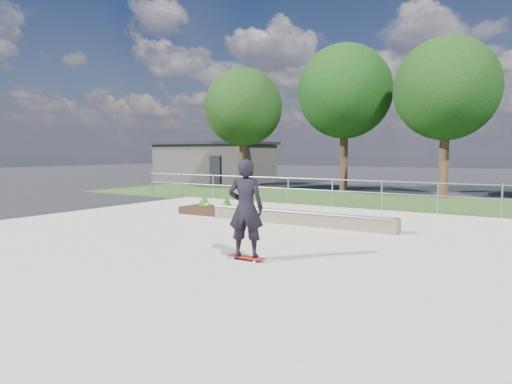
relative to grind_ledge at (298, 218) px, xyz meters
The scene contains 11 objects.
ground 2.86m from the grind_ledge, 109.47° to the right, with size 120.00×120.00×0.00m, color black.
grass_verge 8.37m from the grind_ledge, 96.52° to the left, with size 30.00×8.00×0.02m, color #28441B.
concrete_slab 2.86m from the grind_ledge, 109.47° to the right, with size 15.00×15.00×0.06m, color #AAA597.
fence 4.93m from the grind_ledge, 101.16° to the left, with size 20.06×0.06×1.20m.
building 21.43m from the grind_ledge, 134.31° to the left, with size 8.40×5.40×3.00m.
tree_far_left 14.41m from the grind_ledge, 130.95° to the left, with size 4.55×4.55×7.15m.
tree_mid_left 13.86m from the grind_ledge, 105.65° to the left, with size 5.25×5.25×8.25m.
tree_mid_right 12.53m from the grind_ledge, 79.73° to the left, with size 4.90×4.90×7.70m.
grind_ledge is the anchor object (origin of this frame).
planter_bed 3.27m from the grind_ledge, behind, with size 3.00×1.20×0.61m.
skateboarder 4.86m from the grind_ledge, 75.48° to the right, with size 0.83×0.68×2.04m.
Camera 1 is at (7.16, -9.45, 2.24)m, focal length 32.00 mm.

